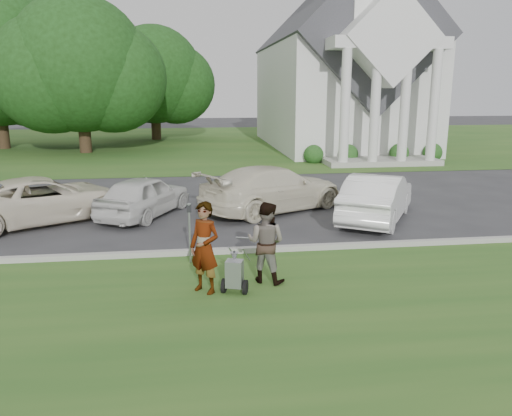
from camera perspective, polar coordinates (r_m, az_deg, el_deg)
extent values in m
plane|color=#333335|center=(12.11, -0.92, -6.00)|extent=(120.00, 120.00, 0.00)
cube|color=#28571E|center=(9.35, 1.24, -12.07)|extent=(80.00, 7.00, 0.01)
cube|color=#28571E|center=(38.57, -5.57, 7.44)|extent=(80.00, 30.00, 0.01)
cube|color=#9E9E93|center=(12.60, -1.21, -4.85)|extent=(80.00, 0.18, 0.15)
cube|color=white|center=(36.81, 8.97, 12.51)|extent=(9.00, 16.00, 7.00)
cube|color=#38383D|center=(36.92, 9.18, 17.94)|extent=(9.19, 17.00, 9.19)
cube|color=#9E9E93|center=(28.36, 13.94, 5.23)|extent=(6.20, 2.60, 0.30)
cylinder|color=white|center=(26.37, 10.13, 11.04)|extent=(0.50, 0.50, 6.00)
cylinder|color=white|center=(26.89, 13.45, 10.93)|extent=(0.50, 0.50, 6.00)
cylinder|color=white|center=(27.50, 16.62, 10.79)|extent=(0.50, 0.50, 6.00)
cylinder|color=white|center=(28.18, 19.65, 10.63)|extent=(0.50, 0.50, 6.00)
cube|color=white|center=(28.00, 14.83, 17.71)|extent=(6.20, 2.00, 0.60)
cube|color=white|center=(28.02, 14.87, 18.32)|extent=(5.09, 2.20, 5.09)
sphere|color=#1E4C19|center=(28.11, 6.60, 6.08)|extent=(1.10, 1.10, 1.10)
sphere|color=#1E4C19|center=(28.66, 10.51, 6.09)|extent=(1.10, 1.10, 1.10)
sphere|color=#1E4C19|center=(29.72, 16.05, 6.05)|extent=(1.10, 1.10, 1.10)
sphere|color=#1E4C19|center=(30.56, 19.52, 5.99)|extent=(1.10, 1.10, 1.10)
cylinder|color=#332316|center=(34.09, -19.03, 8.68)|extent=(0.76, 0.76, 3.20)
sphere|color=#193B12|center=(34.04, -19.55, 15.24)|extent=(8.40, 8.40, 8.40)
sphere|color=#193B12|center=(33.99, -16.13, 14.06)|extent=(6.89, 6.89, 6.89)
sphere|color=#193B12|center=(34.09, -22.41, 13.94)|extent=(7.22, 7.22, 7.22)
cylinder|color=#332316|center=(38.56, -27.05, 8.73)|extent=(0.76, 0.76, 3.60)
sphere|color=#193B12|center=(38.17, -24.44, 14.10)|extent=(7.54, 7.54, 7.54)
cylinder|color=#332316|center=(41.50, -11.38, 9.74)|extent=(0.76, 0.76, 3.00)
sphere|color=#193B12|center=(41.44, -11.61, 14.70)|extent=(7.60, 7.60, 7.60)
sphere|color=#193B12|center=(41.65, -9.12, 13.74)|extent=(6.23, 6.23, 6.23)
sphere|color=#193B12|center=(41.26, -13.77, 13.80)|extent=(6.54, 6.54, 6.54)
cylinder|color=black|center=(10.24, -3.68, -8.85)|extent=(0.16, 0.31, 0.30)
cylinder|color=black|center=(10.15, -1.23, -9.05)|extent=(0.16, 0.31, 0.30)
cylinder|color=#2D2D33|center=(10.19, -2.46, -8.95)|extent=(0.49, 0.19, 0.04)
cube|color=#989BA1|center=(10.09, -2.48, -7.50)|extent=(0.40, 0.36, 0.55)
cone|color=#989BA1|center=(9.96, -2.50, -5.53)|extent=(0.22, 0.22, 0.16)
cylinder|color=#2D2D33|center=(9.94, -2.50, -5.10)|extent=(0.04, 0.04, 0.06)
cylinder|color=#989BA1|center=(10.48, -2.64, -5.25)|extent=(0.26, 0.71, 0.53)
cylinder|color=#989BA1|center=(10.42, -1.13, -5.35)|extent=(0.26, 0.71, 0.53)
cylinder|color=#989BA1|center=(10.71, -1.47, -3.40)|extent=(0.31, 0.13, 0.03)
imported|color=#999999|center=(10.03, -5.89, -4.62)|extent=(0.81, 0.78, 1.87)
imported|color=#999999|center=(10.54, 1.15, -4.01)|extent=(1.06, 0.99, 1.74)
cylinder|color=#989BA1|center=(11.83, -7.56, -3.38)|extent=(0.05, 0.05, 1.26)
cube|color=#2D2D33|center=(11.65, -7.67, -0.02)|extent=(0.10, 0.07, 0.19)
cylinder|color=#989BA1|center=(11.62, -7.69, 0.43)|extent=(0.09, 0.09, 0.03)
imported|color=silver|center=(16.71, -23.05, 0.89)|extent=(5.55, 4.56, 1.41)
imported|color=silver|center=(16.47, -12.66, 1.36)|extent=(3.15, 4.23, 1.34)
imported|color=#EDE6C9|center=(16.80, 1.97, 2.24)|extent=(5.62, 4.46, 1.52)
imported|color=white|center=(15.99, 13.64, 1.19)|extent=(3.66, 4.63, 1.47)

